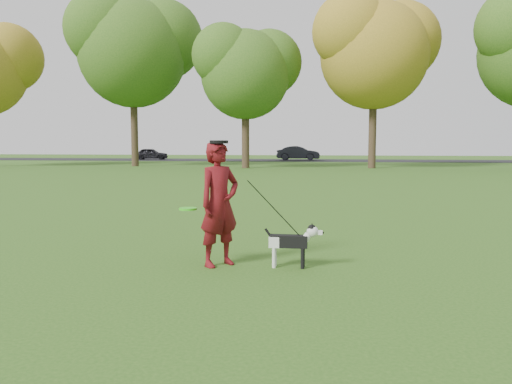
# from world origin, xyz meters

# --- Properties ---
(ground) EXTENTS (120.00, 120.00, 0.00)m
(ground) POSITION_xyz_m (0.00, 0.00, 0.00)
(ground) COLOR #285116
(ground) RESTS_ON ground
(road) EXTENTS (120.00, 7.00, 0.02)m
(road) POSITION_xyz_m (0.00, 40.00, 0.01)
(road) COLOR black
(road) RESTS_ON ground
(man) EXTENTS (0.68, 0.70, 1.62)m
(man) POSITION_xyz_m (-0.23, 0.21, 0.81)
(man) COLOR #5B0D0E
(man) RESTS_ON ground
(dog) EXTENTS (0.76, 0.15, 0.58)m
(dog) POSITION_xyz_m (0.73, 0.23, 0.35)
(dog) COLOR black
(dog) RESTS_ON ground
(car_left) EXTENTS (3.37, 1.77, 1.09)m
(car_left) POSITION_xyz_m (-15.57, 40.00, 0.57)
(car_left) COLOR black
(car_left) RESTS_ON road
(car_mid) EXTENTS (3.93, 1.39, 1.29)m
(car_mid) POSITION_xyz_m (-1.44, 40.00, 0.67)
(car_mid) COLOR black
(car_mid) RESTS_ON road
(man_held_items) EXTENTS (1.57, 0.33, 1.24)m
(man_held_items) POSITION_xyz_m (0.42, 0.19, 0.80)
(man_held_items) COLOR #39DC1B
(man_held_items) RESTS_ON ground
(tree_row) EXTENTS (51.74, 8.86, 12.01)m
(tree_row) POSITION_xyz_m (-1.43, 26.07, 7.41)
(tree_row) COLOR #38281C
(tree_row) RESTS_ON ground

